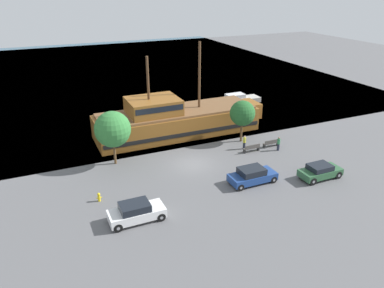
{
  "coord_description": "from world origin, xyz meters",
  "views": [
    {
      "loc": [
        -13.5,
        -30.25,
        16.63
      ],
      "look_at": [
        0.82,
        2.0,
        1.2
      ],
      "focal_mm": 35.0,
      "sensor_mm": 36.0,
      "label": 1
    }
  ],
  "objects": [
    {
      "name": "bench_promenade_east",
      "position": [
        9.54,
        0.31,
        0.45
      ],
      "size": [
        1.9,
        0.45,
        0.85
      ],
      "color": "#4C4742",
      "rests_on": "ground_plane"
    },
    {
      "name": "parked_car_curb_front",
      "position": [
        -7.75,
        -7.0,
        0.75
      ],
      "size": [
        4.22,
        1.86,
        1.52
      ],
      "color": "white",
      "rests_on": "ground_plane"
    },
    {
      "name": "parked_car_curb_rear",
      "position": [
        9.45,
        -7.37,
        0.7
      ],
      "size": [
        3.94,
        1.8,
        1.37
      ],
      "color": "#2D5B38",
      "rests_on": "ground_plane"
    },
    {
      "name": "tree_row_east",
      "position": [
        -6.95,
        3.19,
        3.63
      ],
      "size": [
        3.5,
        3.5,
        5.39
      ],
      "color": "brown",
      "rests_on": "ground_plane"
    },
    {
      "name": "bench_promenade_west",
      "position": [
        6.85,
        0.04,
        0.44
      ],
      "size": [
        1.83,
        0.45,
        0.85
      ],
      "color": "#4C4742",
      "rests_on": "ground_plane"
    },
    {
      "name": "ground_plane",
      "position": [
        0.0,
        0.0,
        0.0
      ],
      "size": [
        160.0,
        160.0,
        0.0
      ],
      "primitive_type": "plane",
      "color": "#5B5B5E"
    },
    {
      "name": "tree_row_mideast",
      "position": [
        7.32,
        3.02,
        3.31
      ],
      "size": [
        2.8,
        2.8,
        4.72
      ],
      "color": "brown",
      "rests_on": "ground_plane"
    },
    {
      "name": "water_surface",
      "position": [
        0.0,
        44.0,
        0.0
      ],
      "size": [
        80.0,
        80.0,
        0.0
      ],
      "primitive_type": "plane",
      "color": "#33566B",
      "rests_on": "ground"
    },
    {
      "name": "fire_hydrant",
      "position": [
        -9.8,
        -3.12,
        0.41
      ],
      "size": [
        0.42,
        0.25,
        0.76
      ],
      "color": "yellow",
      "rests_on": "ground_plane"
    },
    {
      "name": "moored_boat_dockside",
      "position": [
        14.18,
        15.6,
        0.54
      ],
      "size": [
        6.78,
        2.05,
        1.44
      ],
      "color": "#B7B2A8",
      "rests_on": "water_surface"
    },
    {
      "name": "pirate_ship",
      "position": [
        1.43,
        8.16,
        1.73
      ],
      "size": [
        20.27,
        5.77,
        10.46
      ],
      "color": "brown",
      "rests_on": "water_surface"
    },
    {
      "name": "pedestrian_walking_near",
      "position": [
        9.66,
        -0.74,
        0.76
      ],
      "size": [
        0.32,
        0.32,
        1.52
      ],
      "color": "#232838",
      "rests_on": "ground_plane"
    },
    {
      "name": "parked_car_curb_mid",
      "position": [
        3.33,
        -5.57,
        0.72
      ],
      "size": [
        4.28,
        1.89,
        1.46
      ],
      "color": "navy",
      "rests_on": "ground_plane"
    },
    {
      "name": "pedestrian_walking_far",
      "position": [
        6.53,
        1.05,
        0.76
      ],
      "size": [
        0.32,
        0.32,
        1.52
      ],
      "color": "#232838",
      "rests_on": "ground_plane"
    }
  ]
}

